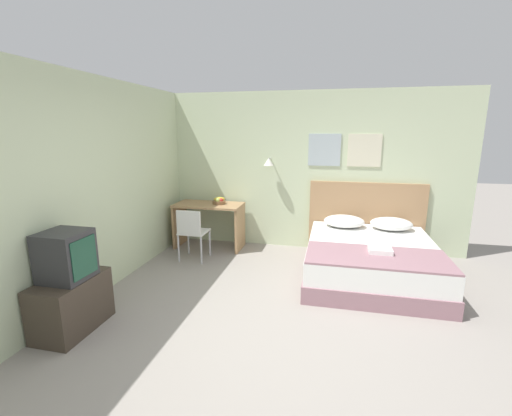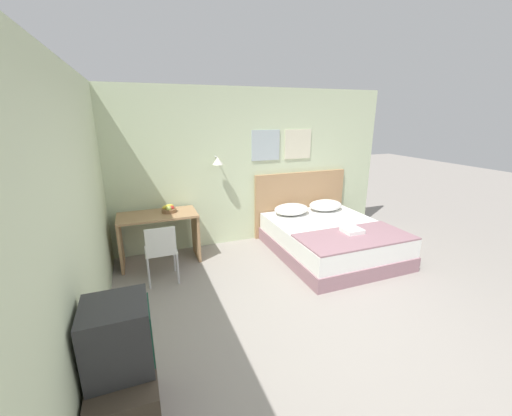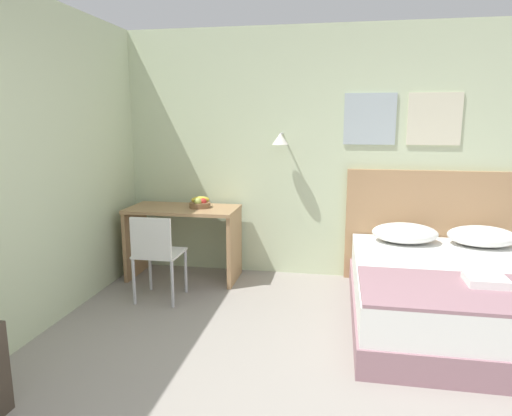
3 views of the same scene
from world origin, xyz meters
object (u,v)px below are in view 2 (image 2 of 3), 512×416
Objects in this scene: folded_towel_near_foot at (352,230)px; pillow_right at (325,205)px; bed at (331,239)px; pillow_left at (291,209)px; television at (118,336)px; headboard at (300,203)px; fruit_bowl at (169,209)px; desk at (159,229)px; throw_blanket at (355,237)px; tv_stand at (127,398)px; desk_chair at (161,249)px.

pillow_right is at bearing 75.68° from folded_towel_near_foot.
folded_towel_near_foot is (0.05, -0.45, 0.31)m from bed.
television is (-2.74, -2.77, 0.20)m from pillow_left.
headboard reaches higher than fruit_bowl.
desk is at bearing -169.37° from fruit_bowl.
pillow_right is 0.54× the size of desk.
tv_stand is (-3.09, -1.45, -0.24)m from throw_blanket.
tv_stand is (-3.09, -2.04, 0.03)m from bed.
throw_blanket is (0.00, -1.64, -0.08)m from headboard.
desk_chair is (-2.71, 0.47, -0.06)m from folded_towel_near_foot.
television reaches higher than pillow_left.
folded_towel_near_foot is 2.76m from desk_chair.
fruit_bowl is at bearing 154.47° from folded_towel_near_foot.
headboard is at bearing 7.18° from desk.
pillow_left is 2.79× the size of fruit_bowl.
tv_stand is (-2.74, -2.77, -0.32)m from pillow_left.
desk_chair is 3.68× the size of fruit_bowl.
tv_stand is 0.52m from television.
television is at bearing -134.69° from pillow_left.
fruit_bowl is 2.91m from tv_stand.
desk_chair is (-2.66, 0.61, -0.01)m from throw_blanket.
television is at bearing -141.24° from pillow_right.
throw_blanket is at bearing -13.00° from desk_chair.
pillow_right is 1.37m from throw_blanket.
throw_blanket is at bearing -28.64° from fruit_bowl.
bed is 7.32× the size of folded_towel_near_foot.
tv_stand is (-0.43, -2.06, -0.22)m from desk_chair.
folded_towel_near_foot is at bearing -87.93° from headboard.
desk_chair is (-2.31, -0.71, -0.10)m from pillow_left.
desk reaches higher than tv_stand.
bed is 0.88m from pillow_left.
folded_towel_near_foot is (0.05, -1.49, -0.04)m from headboard.
pillow_left is at bearing 109.15° from folded_towel_near_foot.
headboard is at bearing 6.92° from fruit_bowl.
pillow_right is (0.71, 0.00, 0.00)m from pillow_left.
desk is 1.55× the size of tv_stand.
headboard reaches higher than folded_towel_near_foot.
headboard is 2.93× the size of pillow_right.
desk_chair reaches higher than folded_towel_near_foot.
pillow_right is at bearing 13.17° from desk_chair.
bed is at bearing -64.08° from pillow_left.
fruit_bowl reaches higher than tv_stand.
desk is at bearing 87.52° from desk_chair.
fruit_bowl is (-2.50, 1.20, 0.27)m from folded_towel_near_foot.
tv_stand is at bearing -153.22° from folded_towel_near_foot.
pillow_right is (0.35, -0.32, 0.00)m from headboard.
bed is 2.67m from desk_chair.
fruit_bowl reaches higher than throw_blanket.
desk_chair is (-3.01, -0.71, -0.10)m from pillow_right.
desk reaches higher than folded_towel_near_foot.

